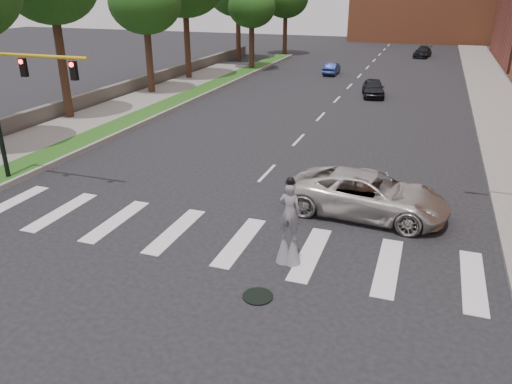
% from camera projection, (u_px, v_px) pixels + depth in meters
% --- Properties ---
extents(ground_plane, '(160.00, 160.00, 0.00)m').
position_uv_depth(ground_plane, '(195.00, 249.00, 17.25)').
color(ground_plane, black).
rests_on(ground_plane, ground).
extents(grass_median, '(2.00, 60.00, 0.25)m').
position_uv_depth(grass_median, '(173.00, 103.00, 38.16)').
color(grass_median, '#1F4D16').
rests_on(grass_median, ground).
extents(median_curb, '(0.20, 60.00, 0.28)m').
position_uv_depth(median_curb, '(185.00, 104.00, 37.83)').
color(median_curb, gray).
rests_on(median_curb, ground).
extents(sidewalk_left, '(4.00, 60.00, 0.18)m').
position_uv_depth(sidewalk_left, '(51.00, 134.00, 30.37)').
color(sidewalk_left, slate).
rests_on(sidewalk_left, ground).
extents(sidewalk_right, '(5.00, 90.00, 0.18)m').
position_uv_depth(sidewalk_right, '(510.00, 113.00, 35.19)').
color(sidewalk_right, slate).
rests_on(sidewalk_right, ground).
extents(stone_wall, '(0.50, 56.00, 1.10)m').
position_uv_depth(stone_wall, '(125.00, 88.00, 41.42)').
color(stone_wall, '#555049').
rests_on(stone_wall, ground).
extents(manhole, '(0.90, 0.90, 0.04)m').
position_uv_depth(manhole, '(258.00, 296.00, 14.58)').
color(manhole, black).
rests_on(manhole, ground).
extents(traffic_signal, '(5.30, 0.23, 6.20)m').
position_uv_depth(traffic_signal, '(14.00, 94.00, 21.27)').
color(traffic_signal, black).
rests_on(traffic_signal, ground).
extents(stilt_performer, '(0.84, 0.54, 3.01)m').
position_uv_depth(stilt_performer, '(289.00, 228.00, 15.93)').
color(stilt_performer, '#341F15').
rests_on(stilt_performer, ground).
extents(suv_crossing, '(6.42, 3.36, 1.73)m').
position_uv_depth(suv_crossing, '(368.00, 194.00, 19.55)').
color(suv_crossing, beige).
rests_on(suv_crossing, ground).
extents(car_near, '(2.39, 4.34, 1.40)m').
position_uv_depth(car_near, '(373.00, 88.00, 40.81)').
color(car_near, black).
rests_on(car_near, ground).
extents(car_mid, '(1.33, 3.67, 1.20)m').
position_uv_depth(car_mid, '(332.00, 69.00, 50.96)').
color(car_mid, navy).
rests_on(car_mid, ground).
extents(car_far, '(2.37, 4.55, 1.26)m').
position_uv_depth(car_far, '(423.00, 52.00, 63.29)').
color(car_far, black).
rests_on(car_far, ground).
extents(tree_3, '(5.72, 5.72, 9.63)m').
position_uv_depth(tree_3, '(145.00, 3.00, 39.33)').
color(tree_3, '#341F15').
rests_on(tree_3, ground).
extents(tree_6, '(4.92, 4.92, 8.49)m').
position_uv_depth(tree_6, '(252.00, 8.00, 51.50)').
color(tree_6, '#341F15').
rests_on(tree_6, ground).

